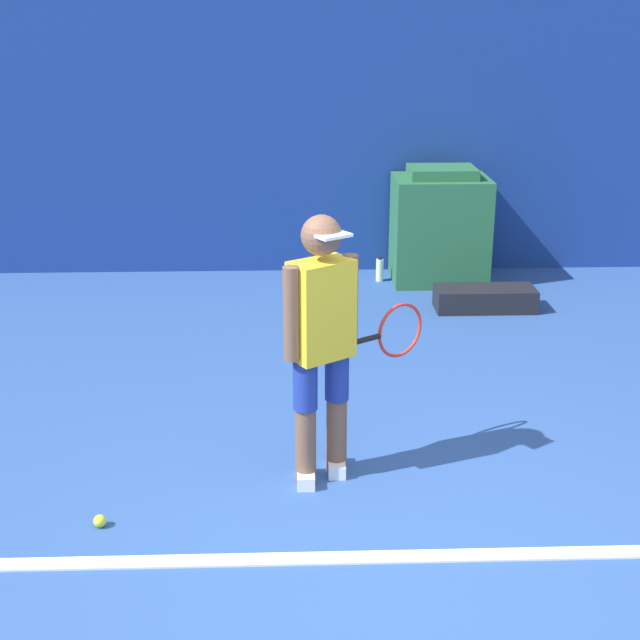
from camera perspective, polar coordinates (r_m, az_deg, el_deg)
name	(u,v)px	position (r m, az deg, el deg)	size (l,w,h in m)	color
ground_plane	(392,572)	(4.49, 4.64, -15.80)	(24.00, 24.00, 0.00)	#2D5193
back_wall	(337,134)	(8.98, 1.07, 11.84)	(24.00, 0.10, 2.77)	navy
court_baseline	(390,557)	(4.58, 4.48, -14.89)	(21.60, 0.10, 0.01)	white
tennis_player	(324,338)	(4.91, 0.23, -1.17)	(0.83, 0.61, 1.55)	brown
tennis_ball	(100,521)	(4.93, -13.91, -12.38)	(0.07, 0.07, 0.07)	#D1E533
covered_chair	(440,227)	(8.81, 7.66, 5.91)	(0.91, 0.69, 1.13)	#28663D
equipment_bag	(485,299)	(8.12, 10.51, 1.35)	(0.89, 0.35, 0.20)	black
water_bottle	(380,270)	(8.84, 3.84, 3.23)	(0.07, 0.07, 0.25)	white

